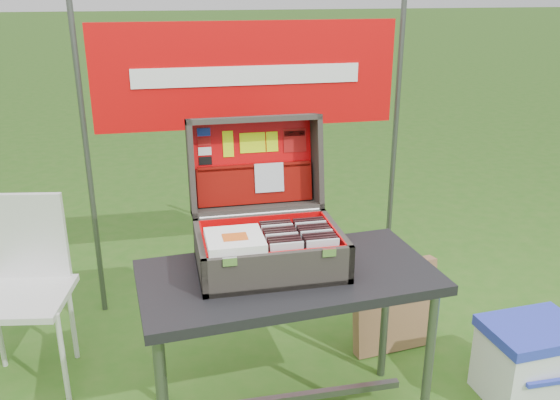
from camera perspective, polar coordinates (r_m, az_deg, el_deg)
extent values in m
cube|color=black|center=(2.30, 0.79, -7.43)|extent=(1.18, 0.66, 0.04)
cylinder|color=#59595B|center=(2.46, 14.02, -15.78)|extent=(0.04, 0.04, 0.67)
cylinder|color=#59595B|center=(2.63, -11.50, -12.99)|extent=(0.04, 0.04, 0.67)
cylinder|color=#59595B|center=(2.80, 10.07, -10.67)|extent=(0.04, 0.04, 0.67)
cube|color=#59595B|center=(2.61, 0.73, -18.54)|extent=(0.98, 0.03, 0.03)
cube|color=#474038|center=(2.32, -1.00, -6.27)|extent=(0.56, 0.40, 0.02)
cube|color=#474038|center=(2.13, -0.04, -6.94)|extent=(0.56, 0.02, 0.15)
cube|color=#474038|center=(2.47, -1.85, -3.04)|extent=(0.56, 0.02, 0.15)
cube|color=#474038|center=(2.27, -7.68, -5.40)|extent=(0.02, 0.40, 0.15)
cube|color=#474038|center=(2.36, 5.39, -4.26)|extent=(0.02, 0.40, 0.15)
cube|color=red|center=(2.32, -1.00, -5.96)|extent=(0.51, 0.35, 0.01)
cube|color=silver|center=(2.07, -4.85, -5.93)|extent=(0.05, 0.01, 0.03)
cube|color=silver|center=(2.13, 4.74, -5.05)|extent=(0.05, 0.01, 0.03)
cylinder|color=silver|center=(2.45, -1.91, -1.34)|extent=(0.50, 0.02, 0.02)
cube|color=#474038|center=(2.55, -2.64, 3.62)|extent=(0.56, 0.09, 0.39)
cube|color=#474038|center=(2.47, -2.60, 7.79)|extent=(0.56, 0.15, 0.05)
cube|color=#474038|center=(2.52, -2.22, -0.77)|extent=(0.56, 0.15, 0.05)
cube|color=#474038|center=(2.46, -8.55, 3.06)|extent=(0.02, 0.22, 0.42)
cube|color=#474038|center=(2.54, 3.55, 3.83)|extent=(0.02, 0.22, 0.42)
cube|color=red|center=(2.54, -2.59, 3.59)|extent=(0.51, 0.07, 0.35)
cube|color=red|center=(2.14, -0.12, -6.51)|extent=(0.51, 0.01, 0.13)
cube|color=red|center=(2.45, -1.79, -2.93)|extent=(0.51, 0.01, 0.13)
cube|color=red|center=(2.26, -7.34, -5.12)|extent=(0.01, 0.35, 0.13)
cube|color=red|center=(2.35, 5.08, -4.04)|extent=(0.01, 0.35, 0.13)
cube|color=#740A05|center=(2.53, -2.43, 1.47)|extent=(0.49, 0.06, 0.16)
cube|color=#740A05|center=(2.51, -2.48, 3.24)|extent=(0.48, 0.02, 0.02)
cube|color=silver|center=(2.52, -1.05, 2.17)|extent=(0.12, 0.03, 0.12)
cube|color=#1933B2|center=(2.50, -7.36, 6.50)|extent=(0.05, 0.01, 0.03)
cube|color=#A2100F|center=(2.50, -7.30, 5.59)|extent=(0.05, 0.01, 0.03)
cube|color=white|center=(2.50, -7.25, 4.68)|extent=(0.05, 0.01, 0.03)
cube|color=black|center=(2.51, -7.19, 3.77)|extent=(0.05, 0.01, 0.03)
cube|color=#D2FA0A|center=(2.51, -5.01, 5.39)|extent=(0.04, 0.02, 0.11)
cube|color=#D2FA0A|center=(2.52, -2.65, 5.53)|extent=(0.11, 0.02, 0.08)
cube|color=#D2FA0A|center=(2.54, -0.77, 5.64)|extent=(0.05, 0.02, 0.08)
cube|color=#A2100F|center=(2.56, 1.43, 5.75)|extent=(0.10, 0.02, 0.10)
cube|color=black|center=(2.56, 1.41, 6.42)|extent=(0.09, 0.01, 0.02)
cube|color=silver|center=(2.16, 0.67, -5.86)|extent=(0.12, 0.01, 0.14)
cube|color=black|center=(2.18, 0.54, -5.61)|extent=(0.12, 0.01, 0.14)
cube|color=black|center=(2.20, 0.42, -5.37)|extent=(0.12, 0.01, 0.14)
cube|color=black|center=(2.22, 0.30, -5.13)|extent=(0.12, 0.01, 0.14)
cube|color=silver|center=(2.24, 0.18, -4.90)|extent=(0.12, 0.01, 0.14)
cube|color=black|center=(2.26, 0.06, -4.67)|extent=(0.12, 0.01, 0.14)
cube|color=black|center=(2.28, -0.05, -4.44)|extent=(0.12, 0.01, 0.14)
cube|color=black|center=(2.29, -0.17, -4.22)|extent=(0.12, 0.01, 0.14)
cube|color=silver|center=(2.31, -0.28, -4.00)|extent=(0.12, 0.01, 0.14)
cube|color=black|center=(2.33, -0.39, -3.79)|extent=(0.12, 0.01, 0.14)
cube|color=black|center=(2.35, -0.49, -3.57)|extent=(0.12, 0.01, 0.14)
cube|color=silver|center=(2.19, 4.11, -5.53)|extent=(0.12, 0.01, 0.14)
cube|color=black|center=(2.21, 3.96, -5.29)|extent=(0.12, 0.01, 0.14)
cube|color=black|center=(2.23, 3.80, -5.05)|extent=(0.12, 0.01, 0.14)
cube|color=black|center=(2.25, 3.65, -4.82)|extent=(0.12, 0.01, 0.14)
cube|color=silver|center=(2.27, 3.51, -4.59)|extent=(0.12, 0.01, 0.14)
cube|color=black|center=(2.28, 3.36, -4.37)|extent=(0.12, 0.01, 0.14)
cube|color=black|center=(2.30, 3.22, -4.15)|extent=(0.12, 0.01, 0.14)
cube|color=black|center=(2.32, 3.08, -3.93)|extent=(0.12, 0.01, 0.14)
cube|color=silver|center=(2.34, 2.94, -3.72)|extent=(0.12, 0.01, 0.14)
cube|color=black|center=(2.36, 2.81, -3.51)|extent=(0.12, 0.01, 0.14)
cube|color=black|center=(2.38, 2.67, -3.30)|extent=(0.12, 0.01, 0.14)
cube|color=white|center=(2.18, -4.38, -4.14)|extent=(0.21, 0.21, 0.00)
cube|color=white|center=(2.18, -4.38, -4.02)|extent=(0.21, 0.21, 0.00)
cube|color=white|center=(2.17, -4.38, -3.90)|extent=(0.21, 0.21, 0.00)
cube|color=white|center=(2.17, -4.39, -3.78)|extent=(0.21, 0.21, 0.00)
cube|color=white|center=(2.17, -4.39, -3.66)|extent=(0.21, 0.21, 0.00)
cube|color=white|center=(2.17, -4.39, -3.54)|extent=(0.21, 0.21, 0.00)
cube|color=#D85919|center=(2.16, -4.36, -3.55)|extent=(0.09, 0.07, 0.00)
cube|color=white|center=(2.94, 22.80, -14.51)|extent=(0.41, 0.32, 0.31)
cube|color=#2836B9|center=(2.85, 23.30, -11.47)|extent=(0.43, 0.34, 0.05)
cube|color=#2836B9|center=(2.81, 24.85, -15.60)|extent=(0.25, 0.02, 0.02)
cube|color=silver|center=(2.88, -23.60, -8.68)|extent=(0.45, 0.45, 0.03)
cube|color=silver|center=(2.96, -23.54, -3.25)|extent=(0.40, 0.09, 0.42)
cylinder|color=silver|center=(2.82, -20.15, -14.13)|extent=(0.02, 0.02, 0.44)
cylinder|color=silver|center=(3.10, -19.38, -10.68)|extent=(0.02, 0.02, 0.44)
cylinder|color=silver|center=(2.93, -20.31, -3.22)|extent=(0.02, 0.02, 0.42)
cube|color=#95653A|center=(3.07, 11.01, -10.03)|extent=(0.45, 0.18, 0.46)
cylinder|color=#59595B|center=(3.26, -17.95, 3.05)|extent=(0.03, 0.03, 1.70)
cylinder|color=#59595B|center=(3.50, 10.92, 4.84)|extent=(0.03, 0.03, 1.70)
cube|color=#BF0608|center=(3.17, -3.12, 11.90)|extent=(1.60, 0.02, 0.55)
cube|color=white|center=(3.15, -3.08, 11.87)|extent=(1.20, 0.00, 0.10)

